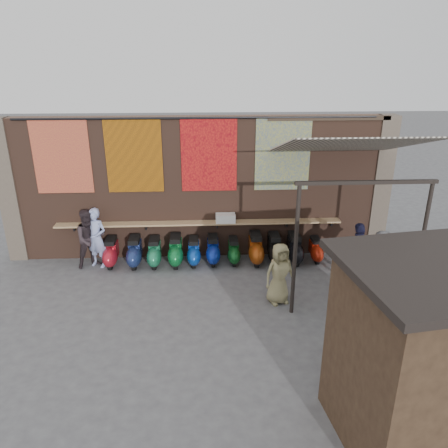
% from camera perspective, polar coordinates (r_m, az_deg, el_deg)
% --- Properties ---
extents(ground, '(70.00, 70.00, 0.00)m').
position_cam_1_polar(ground, '(10.69, -3.14, -9.97)').
color(ground, '#474749').
rests_on(ground, ground).
extents(brick_wall, '(10.00, 0.40, 4.00)m').
position_cam_1_polar(brick_wall, '(12.34, -3.33, 4.66)').
color(brick_wall, brown).
rests_on(brick_wall, ground).
extents(pier_left, '(0.50, 0.50, 4.00)m').
position_cam_1_polar(pier_left, '(13.44, -26.15, 3.86)').
color(pier_left, '#4C4238').
rests_on(pier_left, ground).
extents(pier_right, '(0.50, 0.50, 4.00)m').
position_cam_1_polar(pier_right, '(13.35, 19.67, 4.73)').
color(pier_right, '#4C4238').
rests_on(pier_right, ground).
extents(eating_counter, '(8.00, 0.32, 0.05)m').
position_cam_1_polar(eating_counter, '(12.29, -3.25, 0.14)').
color(eating_counter, '#9E7A51').
rests_on(eating_counter, brick_wall).
extents(shelf_box, '(0.55, 0.30, 0.24)m').
position_cam_1_polar(shelf_box, '(12.22, 0.20, 0.78)').
color(shelf_box, white).
rests_on(shelf_box, eating_counter).
extents(tapestry_redgold, '(1.50, 0.02, 2.00)m').
position_cam_1_polar(tapestry_redgold, '(12.44, -20.44, 8.24)').
color(tapestry_redgold, maroon).
rests_on(tapestry_redgold, brick_wall).
extents(tapestry_sun, '(1.50, 0.02, 2.00)m').
position_cam_1_polar(tapestry_sun, '(12.01, -11.67, 8.71)').
color(tapestry_sun, orange).
rests_on(tapestry_sun, brick_wall).
extents(tapestry_orange, '(1.50, 0.02, 2.00)m').
position_cam_1_polar(tapestry_orange, '(11.88, -1.97, 9.00)').
color(tapestry_orange, red).
rests_on(tapestry_orange, brick_wall).
extents(tapestry_multi, '(1.50, 0.02, 2.00)m').
position_cam_1_polar(tapestry_multi, '(12.07, 7.68, 9.03)').
color(tapestry_multi, navy).
rests_on(tapestry_multi, brick_wall).
extents(hang_rail, '(9.50, 0.06, 0.06)m').
position_cam_1_polar(hang_rail, '(11.69, -3.55, 13.65)').
color(hang_rail, black).
rests_on(hang_rail, brick_wall).
extents(scooter_stool_0, '(0.37, 0.82, 0.78)m').
position_cam_1_polar(scooter_stool_0, '(12.55, -14.50, -3.62)').
color(scooter_stool_0, '#A71624').
rests_on(scooter_stool_0, ground).
extents(scooter_stool_1, '(0.39, 0.86, 0.82)m').
position_cam_1_polar(scooter_stool_1, '(12.38, -11.57, -3.60)').
color(scooter_stool_1, navy).
rests_on(scooter_stool_1, ground).
extents(scooter_stool_2, '(0.37, 0.82, 0.78)m').
position_cam_1_polar(scooter_stool_2, '(12.31, -9.04, -3.69)').
color(scooter_stool_2, '#1C7149').
rests_on(scooter_stool_2, ground).
extents(scooter_stool_3, '(0.40, 0.88, 0.83)m').
position_cam_1_polar(scooter_stool_3, '(12.25, -6.32, -3.51)').
color(scooter_stool_3, '#0D602B').
rests_on(scooter_stool_3, ground).
extents(scooter_stool_4, '(0.35, 0.78, 0.74)m').
position_cam_1_polar(scooter_stool_4, '(12.26, -3.96, -3.64)').
color(scooter_stool_4, '#0D3996').
rests_on(scooter_stool_4, ground).
extents(scooter_stool_5, '(0.37, 0.82, 0.78)m').
position_cam_1_polar(scooter_stool_5, '(12.30, -1.45, -3.42)').
color(scooter_stool_5, navy).
rests_on(scooter_stool_5, ground).
extents(scooter_stool_6, '(0.33, 0.74, 0.71)m').
position_cam_1_polar(scooter_stool_6, '(12.32, 1.26, -3.56)').
color(scooter_stool_6, '#0D4419').
rests_on(scooter_stool_6, ground).
extents(scooter_stool_7, '(0.40, 0.89, 0.85)m').
position_cam_1_polar(scooter_stool_7, '(12.32, 4.14, -3.24)').
color(scooter_stool_7, '#80330B').
rests_on(scooter_stool_7, ground).
extents(scooter_stool_8, '(0.38, 0.85, 0.81)m').
position_cam_1_polar(scooter_stool_8, '(12.42, 6.61, -3.23)').
color(scooter_stool_8, black).
rests_on(scooter_stool_8, ground).
extents(scooter_stool_9, '(0.39, 0.87, 0.83)m').
position_cam_1_polar(scooter_stool_9, '(12.48, 9.20, -3.20)').
color(scooter_stool_9, black).
rests_on(scooter_stool_9, ground).
extents(scooter_stool_10, '(0.32, 0.71, 0.67)m').
position_cam_1_polar(scooter_stool_10, '(12.71, 11.86, -3.31)').
color(scooter_stool_10, '#971C0B').
rests_on(scooter_stool_10, ground).
extents(diner_left, '(0.73, 0.62, 1.69)m').
position_cam_1_polar(diner_left, '(12.43, -16.33, -1.76)').
color(diner_left, '#919FD3').
rests_on(diner_left, ground).
extents(diner_right, '(1.02, 0.96, 1.66)m').
position_cam_1_polar(diner_right, '(12.48, -17.12, -1.83)').
color(diner_right, '#2D2327').
rests_on(diner_right, ground).
extents(shopper_navy, '(1.01, 0.46, 1.68)m').
position_cam_1_polar(shopper_navy, '(11.48, 17.05, -3.85)').
color(shopper_navy, '#171633').
rests_on(shopper_navy, ground).
extents(shopper_grey, '(1.02, 0.64, 1.52)m').
position_cam_1_polar(shopper_grey, '(11.59, 19.78, -4.39)').
color(shopper_grey, slate).
rests_on(shopper_grey, ground).
extents(shopper_tan, '(0.84, 0.67, 1.51)m').
position_cam_1_polar(shopper_tan, '(10.35, 7.25, -6.45)').
color(shopper_tan, '#8C8359').
rests_on(shopper_tan, ground).
extents(market_stall, '(2.88, 2.32, 2.84)m').
position_cam_1_polar(market_stall, '(7.35, 26.00, -15.49)').
color(market_stall, black).
rests_on(market_stall, ground).
extents(stall_sign, '(1.19, 0.21, 0.50)m').
position_cam_1_polar(stall_sign, '(7.70, 22.42, -7.47)').
color(stall_sign, gold).
rests_on(stall_sign, market_stall).
extents(stall_shelf, '(2.17, 0.40, 0.06)m').
position_cam_1_polar(stall_shelf, '(8.22, 21.39, -13.75)').
color(stall_shelf, '#473321').
rests_on(stall_shelf, market_stall).
extents(awning_canvas, '(3.20, 3.28, 0.97)m').
position_cam_1_polar(awning_canvas, '(10.76, 15.72, 9.89)').
color(awning_canvas, beige).
rests_on(awning_canvas, brick_wall).
extents(awning_ledger, '(3.30, 0.08, 0.12)m').
position_cam_1_polar(awning_ledger, '(12.19, 13.60, 13.30)').
color(awning_ledger, '#33261C').
rests_on(awning_ledger, brick_wall).
extents(awning_header, '(3.00, 0.08, 0.08)m').
position_cam_1_polar(awning_header, '(9.50, 18.17, 5.19)').
color(awning_header, black).
rests_on(awning_header, awning_post_left).
extents(awning_post_left, '(0.09, 0.09, 3.10)m').
position_cam_1_polar(awning_post_left, '(9.63, 9.29, -3.51)').
color(awning_post_left, black).
rests_on(awning_post_left, ground).
extents(awning_post_right, '(0.09, 0.09, 3.10)m').
position_cam_1_polar(awning_post_right, '(10.57, 24.33, -2.91)').
color(awning_post_right, black).
rests_on(awning_post_right, ground).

